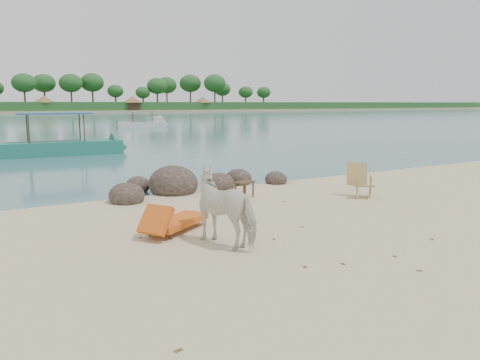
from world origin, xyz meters
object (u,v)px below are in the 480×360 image
object	(u,v)px
cow	(228,208)
side_table	(244,191)
deck_chair	(364,182)
lounge_chair	(178,219)
boat_near	(55,120)
boulders	(186,185)

from	to	relation	value
cow	side_table	distance (m)	4.50
side_table	deck_chair	xyz separation A→B (m)	(3.02, -1.77, 0.26)
cow	side_table	world-z (taller)	cow
lounge_chair	deck_chair	xyz separation A→B (m)	(6.13, 0.53, 0.21)
deck_chair	side_table	bearing A→B (deg)	-167.60
deck_chair	boat_near	distance (m)	18.16
lounge_chair	boat_near	size ratio (longest dim) A/B	0.25
boulders	boat_near	world-z (taller)	boat_near
boulders	side_table	size ratio (longest dim) A/B	10.64
cow	side_table	xyz separation A→B (m)	(2.60, 3.64, -0.49)
side_table	deck_chair	bearing A→B (deg)	-53.84
deck_chair	boulders	bearing A→B (deg)	-179.10
boat_near	cow	bearing A→B (deg)	-86.88
lounge_chair	boat_near	distance (m)	17.83
lounge_chair	deck_chair	size ratio (longest dim) A/B	1.94
boat_near	side_table	bearing A→B (deg)	-77.35
side_table	boat_near	world-z (taller)	boat_near
boulders	lounge_chair	size ratio (longest dim) A/B	3.22
boulders	cow	xyz separation A→B (m)	(-1.57, -5.51, 0.52)
boulders	cow	size ratio (longest dim) A/B	3.62
boulders	boat_near	bearing A→B (deg)	96.41
deck_chair	boat_near	xyz separation A→B (m)	(-5.58, 17.22, 1.36)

